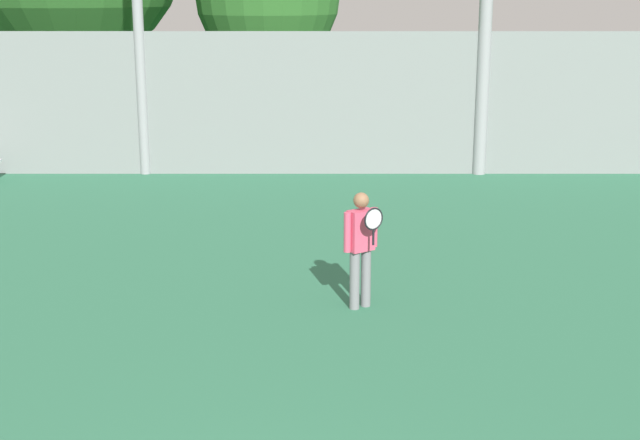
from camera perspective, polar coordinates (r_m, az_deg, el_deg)
tennis_player at (r=12.31m, az=2.61°, el=-1.50°), size 0.53×0.51×1.66m
back_fence at (r=21.36m, az=-1.52°, el=7.45°), size 31.15×0.06×3.39m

